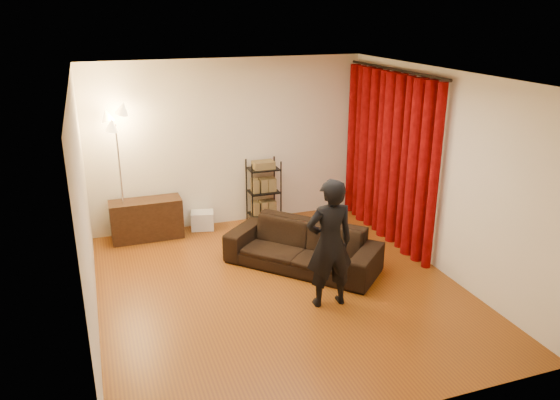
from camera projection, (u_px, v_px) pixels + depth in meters
name	position (u px, v px, depth m)	size (l,w,h in m)	color
floor	(280.00, 288.00, 7.05)	(5.00, 5.00, 0.00)	brown
ceiling	(280.00, 76.00, 6.14)	(5.00, 5.00, 0.00)	white
wall_back	(229.00, 143.00, 8.82)	(5.00, 5.00, 0.00)	beige
wall_front	(384.00, 282.00, 4.37)	(5.00, 5.00, 0.00)	beige
wall_left	(84.00, 211.00, 5.89)	(5.00, 5.00, 0.00)	beige
wall_right	(439.00, 172.00, 7.30)	(5.00, 5.00, 0.00)	beige
curtain_rod	(395.00, 70.00, 7.86)	(0.04, 0.04, 2.65)	black
curtain	(388.00, 157.00, 8.28)	(0.22, 2.65, 2.55)	#7B0505
sofa	(302.00, 247.00, 7.53)	(2.10, 0.82, 0.61)	black
person	(329.00, 244.00, 6.42)	(0.58, 0.38, 1.60)	black
media_cabinet	(147.00, 219.00, 8.47)	(1.09, 0.41, 0.63)	#331E10
storage_boxes	(203.00, 220.00, 8.89)	(0.36, 0.29, 0.30)	beige
wire_shelf	(264.00, 192.00, 9.05)	(0.49, 0.34, 1.08)	black
floor_lamp	(121.00, 178.00, 8.09)	(0.37, 0.37, 2.07)	silver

